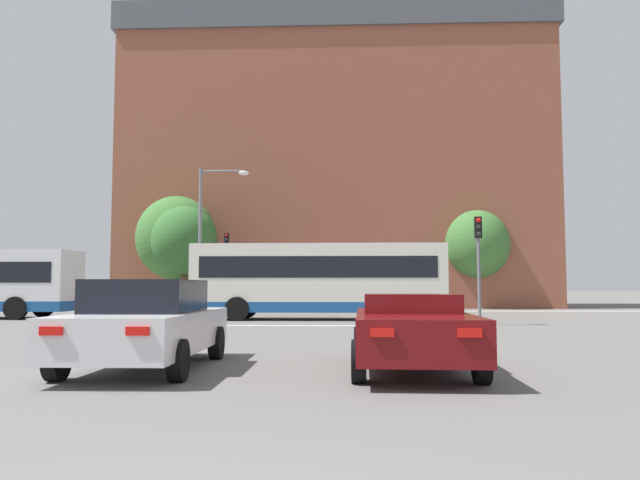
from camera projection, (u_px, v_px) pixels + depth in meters
The scene contains 13 objects.
stop_line_strip at pixel (318, 326), 22.70m from camera, with size 8.65×0.30×0.01m, color silver.
far_pavement at pixel (329, 311), 36.41m from camera, with size 69.61×2.50×0.01m, color gray.
brick_civic_building at pixel (332, 160), 46.36m from camera, with size 30.47×10.42×28.53m.
car_saloon_left at pixel (148, 324), 10.84m from camera, with size 2.11×4.81×1.54m.
car_roadster_right at pixel (412, 330), 10.66m from camera, with size 2.10×4.84×1.29m.
bus_crossing_lead at pixel (319, 279), 27.03m from camera, with size 10.81×2.71×3.24m.
traffic_light_near_right at pixel (479, 252), 23.24m from camera, with size 0.26×0.31×4.04m.
traffic_light_far_left at pixel (226, 259), 36.16m from camera, with size 0.26×0.31×4.54m.
street_lamp_junction at pixel (209, 225), 29.00m from camera, with size 2.35×0.36×6.97m.
pedestrian_waiting at pixel (414, 293), 36.80m from camera, with size 0.43×0.44×1.77m.
tree_by_building at pixel (184, 241), 36.43m from camera, with size 3.82×3.82×6.14m.
tree_kerbside at pixel (476, 245), 40.94m from camera, with size 4.34×4.34×6.47m.
tree_distant at pixel (177, 238), 38.90m from camera, with size 4.99×4.99×7.08m.
Camera 1 is at (1.06, -2.65, 1.42)m, focal length 35.00 mm.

